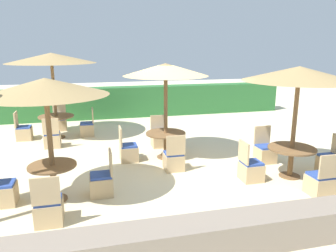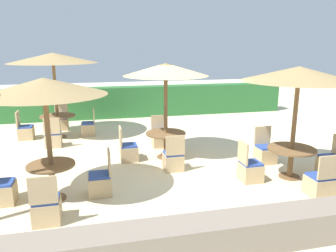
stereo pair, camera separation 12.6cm
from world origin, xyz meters
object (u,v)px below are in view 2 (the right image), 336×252
Objects in this scene: parasol_back_left at (53,58)px; patio_chair_front_right_south at (320,184)px; patio_chair_back_left_north at (62,123)px; patio_chair_front_left_south at (47,209)px; patio_chair_back_left_south at (53,138)px; round_table_front_right at (291,154)px; patio_chair_front_right_west at (250,170)px; patio_chair_front_right_east at (331,164)px; parasol_center at (166,70)px; patio_chair_back_left_east at (89,128)px; patio_chair_front_left_west at (1,191)px; round_table_center at (166,138)px; patio_chair_center_west at (128,151)px; round_table_back_left at (58,120)px; patio_chair_center_north at (160,138)px; parasol_front_left at (44,87)px; patio_chair_center_south at (173,160)px; patio_chair_back_left_west at (25,131)px; parasol_front_right at (299,74)px; patio_chair_front_right_north at (265,153)px; patio_chair_front_left_east at (101,182)px; round_table_front_left at (52,173)px.

patio_chair_front_right_south is at bearing -46.19° from parasol_back_left.
patio_chair_back_left_north is 1.00× the size of patio_chair_front_left_south.
round_table_front_right is at bearing -33.63° from patio_chair_back_left_south.
patio_chair_front_right_east is at bearing 88.10° from patio_chair_front_right_west.
parasol_center is at bearing 129.91° from patio_chair_front_right_south.
patio_chair_back_left_east is 5.02m from patio_chair_front_left_west.
patio_chair_center_west is (-1.03, -0.02, -0.29)m from round_table_center.
patio_chair_back_left_north is at bearing 89.48° from round_table_back_left.
parasol_back_left is 3.00× the size of patio_chair_front_right_west.
patio_chair_front_left_south is 5.34m from round_table_front_right.
patio_chair_center_north reaches higher than round_table_back_left.
patio_chair_back_left_east is 0.36× the size of parasol_center.
patio_chair_front_right_west reaches higher than round_table_front_right.
parasol_front_left is 3.76m from round_table_center.
round_table_front_right is 1.16× the size of patio_chair_front_right_east.
round_table_front_right is at bearing -22.65° from patio_chair_center_south.
patio_chair_front_left_west is at bearing 134.69° from patio_chair_front_left_south.
patio_chair_back_left_east is 7.45m from patio_chair_front_right_east.
patio_chair_back_left_west is at bearing -22.99° from patio_chair_center_north.
round_table_center is (3.04, -2.78, -0.04)m from round_table_back_left.
parasol_back_left is 4.17m from patio_chair_center_west.
patio_chair_front_right_north is (-0.05, 1.05, -2.12)m from parasol_front_right.
parasol_front_left is 2.25× the size of round_table_center.
patio_chair_back_left_west is at bearing 137.31° from patio_chair_center_south.
parasol_back_left reaches higher than patio_chair_front_left_west.
patio_chair_front_left_west is at bearing 4.73° from patio_chair_back_left_west.
patio_chair_back_left_south is 1.00× the size of patio_chair_center_north.
parasol_front_left is 5.65m from patio_chair_front_right_north.
round_table_back_left is at bearing 14.67° from patio_chair_front_left_east.
patio_chair_back_left_east reaches higher than round_table_front_right.
parasol_center is at bearing 55.66° from patio_chair_back_left_west.
patio_chair_front_left_west is 4.76m from patio_chair_center_north.
patio_chair_back_left_south reaches higher than round_table_front_left.
patio_chair_back_left_west is at bearing -175.27° from patio_chair_front_left_west.
patio_chair_back_left_north is at bearing 89.48° from parasol_back_left.
patio_chair_back_left_south and patio_chair_center_north have the same top height.
round_table_center is at bearing 141.30° from parasol_front_right.
patio_chair_front_left_south is 5.28m from patio_chair_front_right_south.
patio_chair_front_left_east is 1.00× the size of patio_chair_center_north.
parasol_center is 2.74× the size of patio_chair_front_right_west.
parasol_back_left is 3.00× the size of patio_chair_front_right_south.
patio_chair_back_left_east is 7.44m from patio_chair_front_right_south.
patio_chair_center_west is at bearing 150.68° from round_table_front_right.
round_table_center is (4.08, -2.79, 0.29)m from patio_chair_back_left_west.
parasol_front_right reaches higher than patio_chair_front_left_west.
patio_chair_back_left_south is 0.36× the size of parasol_center.
patio_chair_back_left_south is at bearing -93.14° from round_table_back_left.
patio_chair_center_south is at bearing 20.16° from round_table_front_left.
patio_chair_front_left_east and patio_chair_front_right_south have the same top height.
patio_chair_center_west is at bearing -178.75° from parasol_center.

